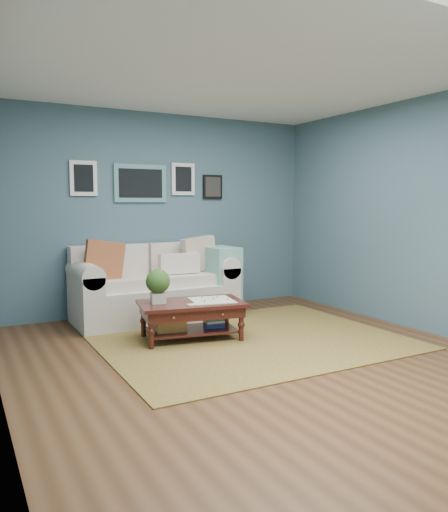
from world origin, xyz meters
TOP-DOWN VIEW (x-y plane):
  - room_shell at (-0.00, 0.06)m, footprint 5.00×5.02m
  - area_rug at (0.27, 0.58)m, footprint 3.15×2.52m
  - loveseat at (-0.20, 2.03)m, footprint 2.07×0.94m
  - coffee_table at (-0.33, 0.92)m, footprint 1.22×0.85m

SIDE VIEW (x-z plane):
  - area_rug at x=0.27m, z-range 0.00..0.01m
  - coffee_table at x=-0.33m, z-range -0.04..0.74m
  - loveseat at x=-0.20m, z-range -0.10..0.97m
  - room_shell at x=0.00m, z-range 0.01..2.71m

